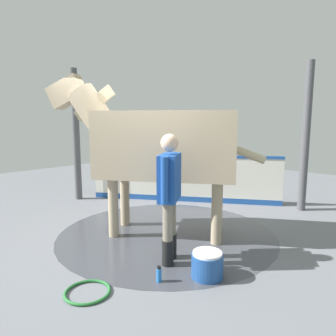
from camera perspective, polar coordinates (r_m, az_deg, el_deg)
The scene contains 11 objects.
ground_plane at distance 5.23m, azimuth -2.98°, elevation -11.87°, with size 16.00×16.00×0.02m, color slate.
wet_patch at distance 5.17m, azimuth -0.21°, elevation -11.96°, with size 3.51×3.51×0.00m, color #42444C.
barrier_wall at distance 7.03m, azimuth 3.01°, elevation -2.20°, with size 2.37×3.68×1.08m.
roof_post_near at distance 7.43m, azimuth -16.64°, elevation 5.80°, with size 0.16×0.16×3.00m, color #4C4C51.
roof_post_far at distance 6.79m, azimuth 24.13°, elevation 5.16°, with size 0.16×0.16×3.00m, color #4C4C51.
horse at distance 4.88m, azimuth -1.57°, elevation 4.61°, with size 2.17×3.06×2.57m.
handler at distance 3.92m, azimuth 0.28°, elevation -4.03°, with size 0.59×0.44×1.67m.
wash_bucket at distance 3.82m, azimuth 7.26°, elevation -17.34°, with size 0.38×0.38×0.31m.
bottle_shampoo at distance 4.07m, azimuth 9.18°, elevation -16.55°, with size 0.08×0.08×0.22m.
bottle_spray at distance 3.73m, azimuth -1.68°, elevation -19.11°, with size 0.06×0.06×0.19m.
hose_coil at distance 3.65m, azimuth -14.69°, elevation -21.30°, with size 0.50×0.50×0.03m, color #267233.
Camera 1 is at (3.40, 3.53, 1.83)m, focal length 32.93 mm.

